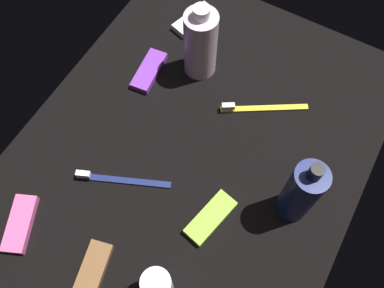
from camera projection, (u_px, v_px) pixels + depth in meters
ground_plane at (192, 152)px, 81.85cm from camera, size 84.00×64.00×1.20cm
lotion_bottle at (301, 193)px, 68.93cm from camera, size 5.71×5.71×18.82cm
bodywash_bottle at (200, 43)px, 82.60cm from camera, size 6.73×6.73×17.67cm
deodorant_stick at (158, 286)px, 66.16cm from camera, size 4.82×4.82×8.93cm
toothbrush_navy at (118, 179)px, 78.09cm from camera, size 8.29×16.98×2.10cm
toothbrush_yellow at (259, 108)px, 84.80cm from camera, size 10.52×15.92×2.10cm
snack_bar_white at (194, 20)px, 94.62cm from camera, size 11.11×6.78×1.50cm
snack_bar_pink at (20, 224)px, 74.28cm from camera, size 11.13×7.89×1.50cm
snack_bar_brown at (92, 272)px, 70.66cm from camera, size 11.06×6.40×1.50cm
snack_bar_lime at (211, 218)px, 74.76cm from camera, size 11.02×6.16×1.50cm
snack_bar_purple at (149, 71)px, 88.54cm from camera, size 10.80×5.21×1.50cm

